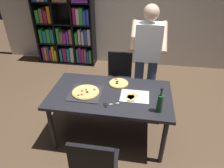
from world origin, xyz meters
TOP-DOWN VIEW (x-y plane):
  - ground_plane at (0.00, 0.00)m, footprint 12.00×12.00m
  - back_wall at (0.00, 2.60)m, footprint 6.40×0.10m
  - dining_table at (0.00, 0.00)m, footprint 1.59×0.89m
  - chair_near_camera at (-0.00, -0.93)m, footprint 0.42×0.42m
  - chair_far_side at (0.00, 0.93)m, footprint 0.42×0.42m
  - bookshelf at (-1.49, 2.37)m, footprint 1.40×0.35m
  - person_serving_pizza at (0.45, 0.71)m, footprint 0.55×0.54m
  - pepperoni_pizza_on_tray at (-0.31, -0.05)m, footprint 0.41×0.41m
  - pizza_slices_on_towel at (0.31, -0.04)m, footprint 0.36×0.28m
  - wine_bottle at (0.61, -0.28)m, footprint 0.07×0.07m
  - kitchen_scissors at (0.02, -0.25)m, footprint 0.20×0.12m
  - second_pizza_plain at (0.08, 0.25)m, footprint 0.27×0.27m

SIDE VIEW (x-z plane):
  - ground_plane at x=0.00m, z-range 0.00..0.00m
  - chair_near_camera at x=0.00m, z-range 0.06..0.96m
  - chair_far_side at x=0.00m, z-range 0.06..0.96m
  - dining_table at x=0.00m, z-range 0.30..1.05m
  - kitchen_scissors at x=0.02m, z-range 0.75..0.76m
  - pizza_slices_on_towel at x=0.31m, z-range 0.74..0.78m
  - second_pizza_plain at x=0.08m, z-range 0.75..0.78m
  - pepperoni_pizza_on_tray at x=-0.31m, z-range 0.75..0.78m
  - wine_bottle at x=0.61m, z-range 0.71..1.03m
  - bookshelf at x=-1.49m, z-range -0.09..1.86m
  - person_serving_pizza at x=0.45m, z-range 0.12..1.87m
  - back_wall at x=0.00m, z-range 0.00..2.80m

